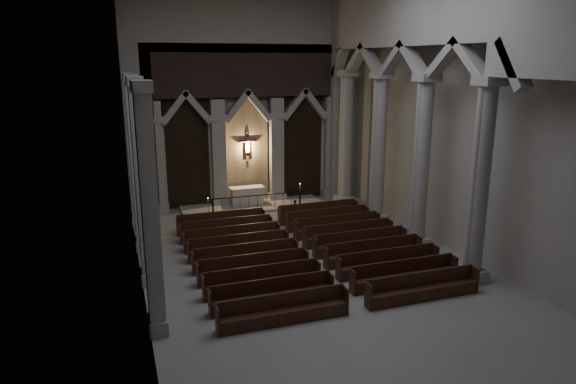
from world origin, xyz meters
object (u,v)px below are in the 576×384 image
at_px(altar, 247,195).
at_px(worshipper, 295,209).
at_px(altar_rail, 258,200).
at_px(candle_stand_right, 300,201).
at_px(candle_stand_left, 209,214).
at_px(pews, 305,252).

xyz_separation_m(altar, worshipper, (1.94, -3.26, -0.15)).
height_order(altar_rail, candle_stand_right, candle_stand_right).
height_order(candle_stand_left, pews, candle_stand_left).
distance_m(candle_stand_right, worshipper, 2.25).
height_order(altar_rail, pews, altar_rail).
bearing_deg(candle_stand_left, pews, -67.59).
distance_m(pews, worshipper, 6.11).
bearing_deg(altar, pews, -88.21).
distance_m(candle_stand_left, candle_stand_right, 5.68).
height_order(altar, pews, altar).
height_order(altar_rail, candle_stand_left, candle_stand_left).
bearing_deg(worshipper, altar_rail, 115.04).
bearing_deg(altar_rail, worshipper, -49.14).
relative_size(altar, pews, 0.20).
bearing_deg(altar_rail, pews, -90.00).
height_order(altar, worshipper, altar).
height_order(altar, candle_stand_right, candle_stand_right).
relative_size(altar, candle_stand_right, 1.40).
xyz_separation_m(altar, candle_stand_right, (2.95, -1.25, -0.28)).
height_order(candle_stand_left, candle_stand_right, candle_stand_right).
bearing_deg(candle_stand_right, candle_stand_left, -173.32).
height_order(candle_stand_right, pews, candle_stand_right).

